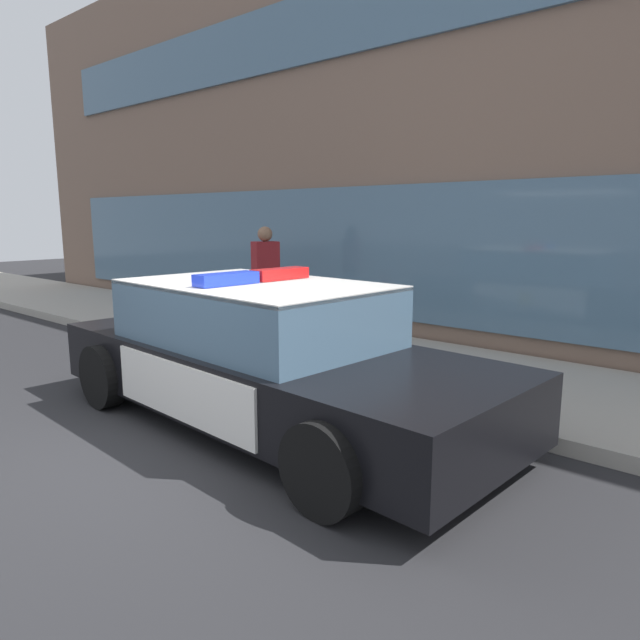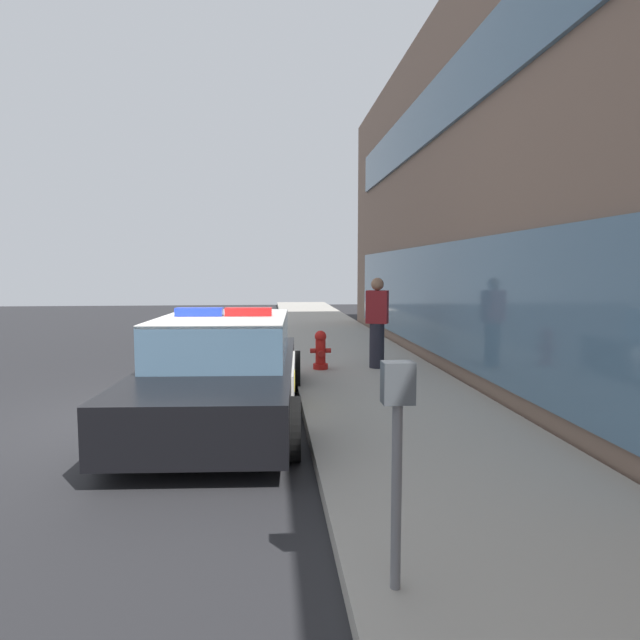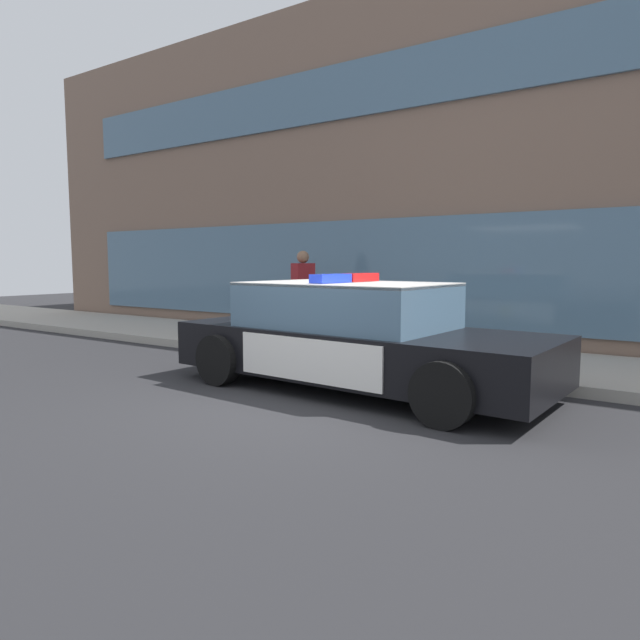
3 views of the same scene
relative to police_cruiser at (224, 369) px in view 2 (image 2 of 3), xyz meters
The scene contains 6 objects.
ground 1.33m from the police_cruiser, 95.50° to the right, with size 48.00×48.00×0.00m, color #262628.
sidewalk 2.51m from the police_cruiser, 92.58° to the left, with size 48.00×2.75×0.15m, color #A39E93.
police_cruiser is the anchor object (origin of this frame).
fire_hydrant 3.13m from the police_cruiser, 149.81° to the left, with size 0.34×0.39×0.73m.
pedestrian_on_sidewalk 3.84m from the police_cruiser, 136.06° to the left, with size 0.39×0.47×1.71m.
parking_meter 4.56m from the police_cruiser, 17.21° to the left, with size 0.12×0.18×1.34m.
Camera 2 is at (7.41, 1.77, 2.00)m, focal length 30.38 mm.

